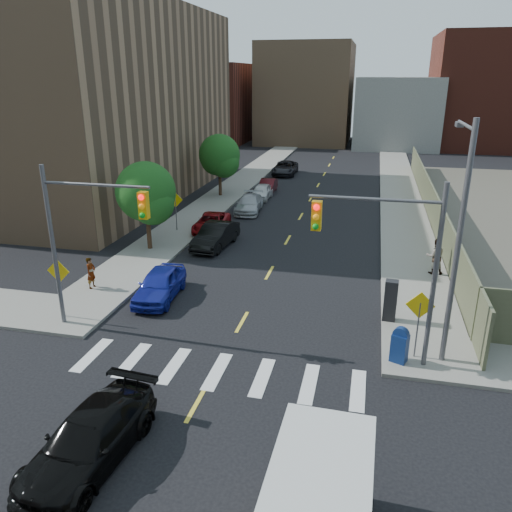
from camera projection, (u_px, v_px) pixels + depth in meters
The scene contains 29 objects.
ground at pixel (174, 445), 14.71m from camera, with size 160.00×160.00×0.00m, color black.
sidewalk_nw at pixel (251, 175), 54.33m from camera, with size 3.50×73.00×0.15m, color gray.
sidewalk_ne at pixel (398, 181), 51.03m from camera, with size 3.50×73.00×0.15m, color gray.
fence_north at pixel (430, 201), 37.87m from camera, with size 0.12×44.00×2.50m, color #636647.
building_nw at pixel (64, 102), 44.13m from camera, with size 22.00×30.00×16.00m, color #8C6B4C.
bg_bldg_west at pixel (207, 103), 81.43m from camera, with size 14.00×18.00×12.00m, color #592319.
bg_bldg_midwest at pixel (307, 94), 79.34m from camera, with size 14.00×16.00×15.00m, color #8C6B4C.
bg_bldg_center at pixel (396, 112), 75.38m from camera, with size 12.00×16.00×10.00m, color gray.
bg_bldg_east at pixel (496, 92), 73.21m from camera, with size 18.00×18.00×16.00m, color #592319.
signal_nw at pixel (84, 228), 19.93m from camera, with size 4.59×0.30×7.00m.
signal_ne at pixel (392, 250), 17.38m from camera, with size 4.59×0.30×7.00m.
streetlight_ne at pixel (458, 228), 17.50m from camera, with size 0.25×3.70×9.00m.
warn_sign_nw at pixel (59, 278), 21.64m from camera, with size 1.06×0.06×2.83m.
warn_sign_ne at pixel (419, 313), 18.45m from camera, with size 1.06×0.06×2.83m.
warn_sign_midwest at pixel (176, 204), 34.00m from camera, with size 1.06×0.06×2.83m.
tree_west_near at pixel (146, 195), 29.92m from camera, with size 3.66×3.64×5.52m.
tree_west_far at pixel (220, 158), 43.65m from camera, with size 3.66×3.64×5.52m.
parked_car_blue at pixel (160, 284), 24.16m from camera, with size 1.73×4.29×1.46m, color #1B2599.
parked_car_black at pixel (216, 236), 31.41m from camera, with size 1.60×4.59×1.51m, color black.
parked_car_red at pixel (212, 223), 34.63m from camera, with size 2.05×4.44×1.23m, color maroon.
parked_car_silver at pixel (249, 204), 39.52m from camera, with size 1.86×4.58×1.33m, color #A1A3A8.
parked_car_white at pixel (262, 192), 43.72m from camera, with size 1.54×3.83×1.30m, color silver.
parked_car_maroon at pixel (268, 186), 46.07m from camera, with size 1.33×3.82×1.26m, color #420D12.
parked_car_grey at pixel (285, 168), 54.53m from camera, with size 2.39×5.19×1.44m, color black.
black_sedan at pixel (90, 439), 13.88m from camera, with size 2.03×5.00×1.45m, color black.
mailbox at pixel (400, 345), 18.51m from camera, with size 0.71×0.63×1.42m.
payphone at pixel (390, 300), 21.61m from camera, with size 0.55×0.45×1.85m, color black.
pedestrian_west at pixel (91, 273), 24.98m from camera, with size 0.58×0.38×1.60m, color gray.
pedestrian_east at pixel (435, 256), 26.74m from camera, with size 0.95×0.74×1.95m, color gray.
Camera 1 is at (5.07, -11.06, 10.27)m, focal length 35.00 mm.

